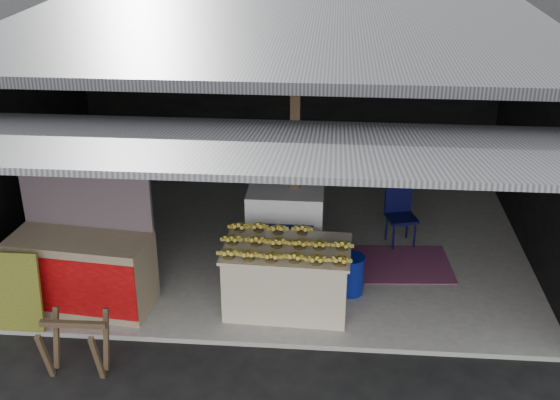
# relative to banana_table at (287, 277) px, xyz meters

# --- Properties ---
(ground) EXTENTS (80.00, 80.00, 0.00)m
(ground) POSITION_rel_banana_table_xyz_m (-0.29, -0.74, -0.46)
(ground) COLOR black
(ground) RESTS_ON ground
(concrete_slab) EXTENTS (7.00, 5.00, 0.06)m
(concrete_slab) POSITION_rel_banana_table_xyz_m (-0.29, 1.76, -0.43)
(concrete_slab) COLOR gray
(concrete_slab) RESTS_ON ground
(shophouse) EXTENTS (7.40, 7.29, 3.02)m
(shophouse) POSITION_rel_banana_table_xyz_m (-0.29, 2.08, 1.64)
(shophouse) COLOR black
(shophouse) RESTS_ON ground
(banana_table) EXTENTS (1.49, 0.95, 0.80)m
(banana_table) POSITION_rel_banana_table_xyz_m (0.00, 0.00, 0.00)
(banana_table) COLOR beige
(banana_table) RESTS_ON concrete_slab
(banana_pile) EXTENTS (1.37, 0.86, 0.16)m
(banana_pile) POSITION_rel_banana_table_xyz_m (0.00, 0.00, 0.48)
(banana_pile) COLOR gold
(banana_pile) RESTS_ON banana_table
(white_crate) EXTENTS (0.96, 0.66, 1.07)m
(white_crate) POSITION_rel_banana_table_xyz_m (-0.09, 1.01, 0.13)
(white_crate) COLOR white
(white_crate) RESTS_ON concrete_slab
(neighbor_stall) EXTENTS (1.67, 0.89, 1.65)m
(neighbor_stall) POSITION_rel_banana_table_xyz_m (-2.39, -0.14, 0.09)
(neighbor_stall) COLOR #998466
(neighbor_stall) RESTS_ON concrete_slab
(green_signboard) EXTENTS (0.64, 0.14, 0.96)m
(green_signboard) POSITION_rel_banana_table_xyz_m (-3.00, -0.68, 0.07)
(green_signboard) COLOR black
(green_signboard) RESTS_ON concrete_slab
(sawhorse) EXTENTS (0.68, 0.58, 0.64)m
(sawhorse) POSITION_rel_banana_table_xyz_m (-2.07, -1.34, -0.06)
(sawhorse) COLOR brown
(sawhorse) RESTS_ON ground
(water_barrel) EXTENTS (0.32, 0.32, 0.47)m
(water_barrel) POSITION_rel_banana_table_xyz_m (0.75, 0.38, -0.17)
(water_barrel) COLOR navy
(water_barrel) RESTS_ON concrete_slab
(plastic_chair) EXTENTS (0.47, 0.47, 0.81)m
(plastic_chair) POSITION_rel_banana_table_xyz_m (1.43, 1.78, 0.07)
(plastic_chair) COLOR #090B36
(plastic_chair) RESTS_ON concrete_slab
(magenta_rug) EXTENTS (1.57, 1.11, 0.01)m
(magenta_rug) POSITION_rel_banana_table_xyz_m (1.33, 1.11, -0.40)
(magenta_rug) COLOR #65164B
(magenta_rug) RESTS_ON concrete_slab
(picture_frames) EXTENTS (1.62, 0.04, 0.46)m
(picture_frames) POSITION_rel_banana_table_xyz_m (-0.45, 4.16, 1.47)
(picture_frames) COLOR black
(picture_frames) RESTS_ON shophouse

